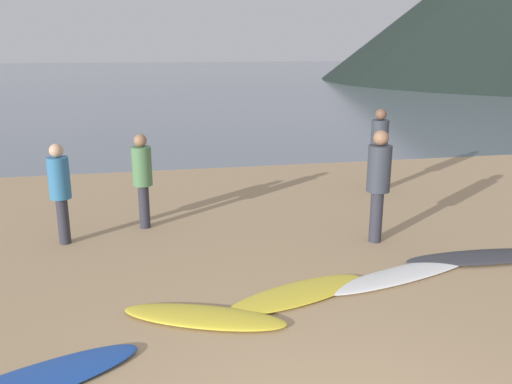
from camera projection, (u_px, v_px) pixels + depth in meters
ground_plane at (203, 177)px, 13.07m from camera, size 120.00×120.00×0.20m
ocean_water at (157, 74)px, 60.76m from camera, size 140.00×100.00×0.01m
surfboard_1 at (204, 317)px, 6.03m from camera, size 1.99×1.24×0.08m
surfboard_2 at (299, 293)px, 6.61m from camera, size 2.09×1.22×0.07m
surfboard_3 at (405, 274)px, 7.19m from camera, size 2.65×1.21×0.07m
surfboard_4 at (487, 257)px, 7.74m from camera, size 2.54×0.65×0.09m
person_0 at (60, 186)px, 8.15m from camera, size 0.33×0.33×1.61m
person_1 at (379, 144)px, 11.13m from camera, size 0.36×0.36×1.79m
person_2 at (142, 173)px, 8.88m from camera, size 0.33×0.33×1.64m
person_3 at (379, 177)px, 8.20m from camera, size 0.36×0.36×1.81m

